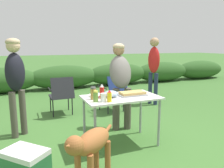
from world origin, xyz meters
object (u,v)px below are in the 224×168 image
object	(u,v)px
mustard_bottle	(109,96)
cooler_box	(26,164)
standing_person_in_olive_jacket	(120,77)
standing_person_in_navy_coat	(15,76)
food_tray	(132,94)
paper_cup_stack	(103,98)
mixing_bowl	(111,94)
spice_jar	(93,93)
dog	(91,145)
plate_stack	(96,95)
standing_person_in_gray_fleece	(154,64)
ketchup_bottle	(102,91)
relish_jar	(96,96)
camp_chair_near_hedge	(114,91)
folding_table	(121,102)
camp_chair_green_behind_table	(62,94)

from	to	relation	value
mustard_bottle	cooler_box	size ratio (longest dim) A/B	0.28
standing_person_in_olive_jacket	standing_person_in_navy_coat	world-z (taller)	standing_person_in_navy_coat
food_tray	paper_cup_stack	distance (m)	0.56
mixing_bowl	spice_jar	size ratio (longest dim) A/B	1.17
paper_cup_stack	dog	bearing A→B (deg)	-122.44
spice_jar	standing_person_in_olive_jacket	bearing A→B (deg)	42.45
plate_stack	paper_cup_stack	xyz separation A→B (m)	(-0.00, -0.32, 0.04)
standing_person_in_gray_fleece	dog	world-z (taller)	standing_person_in_gray_fleece
cooler_box	ketchup_bottle	bearing A→B (deg)	67.76
plate_stack	relish_jar	xyz separation A→B (m)	(-0.10, -0.29, 0.06)
standing_person_in_navy_coat	mixing_bowl	bearing A→B (deg)	-71.88
camp_chair_near_hedge	folding_table	bearing A→B (deg)	-117.01
food_tray	cooler_box	xyz separation A→B (m)	(-1.54, -0.39, -0.60)
spice_jar	camp_chair_green_behind_table	bearing A→B (deg)	95.11
spice_jar	cooler_box	distance (m)	1.20
camp_chair_near_hedge	cooler_box	distance (m)	2.70
spice_jar	relish_jar	bearing A→B (deg)	-94.37
folding_table	spice_jar	bearing A→B (deg)	-179.73
camp_chair_green_behind_table	camp_chair_near_hedge	xyz separation A→B (m)	(1.11, -0.22, 0.00)
food_tray	camp_chair_near_hedge	bearing A→B (deg)	77.40
camp_chair_green_behind_table	camp_chair_near_hedge	size ratio (longest dim) A/B	1.00
cooler_box	camp_chair_near_hedge	bearing A→B (deg)	92.96
mustard_bottle	camp_chair_green_behind_table	xyz separation A→B (m)	(-0.31, 1.97, -0.35)
cooler_box	standing_person_in_gray_fleece	bearing A→B (deg)	82.56
spice_jar	camp_chair_near_hedge	xyz separation A→B (m)	(0.95, 1.54, -0.36)
folding_table	relish_jar	distance (m)	0.48
food_tray	standing_person_in_gray_fleece	xyz separation A→B (m)	(1.50, 1.75, 0.26)
dog	camp_chair_green_behind_table	distance (m)	2.48
standing_person_in_gray_fleece	folding_table	bearing A→B (deg)	-67.41
paper_cup_stack	standing_person_in_olive_jacket	distance (m)	1.03
food_tray	cooler_box	world-z (taller)	food_tray
ketchup_bottle	dog	xyz separation A→B (m)	(-0.40, -0.73, -0.40)
mixing_bowl	cooler_box	size ratio (longest dim) A/B	0.36
plate_stack	spice_jar	bearing A→B (deg)	-120.19
ketchup_bottle	camp_chair_green_behind_table	xyz separation A→B (m)	(-0.29, 1.75, -0.37)
standing_person_in_gray_fleece	dog	xyz separation A→B (m)	(-2.38, -2.49, -0.59)
standing_person_in_olive_jacket	standing_person_in_gray_fleece	distance (m)	1.81
mixing_bowl	dog	world-z (taller)	mixing_bowl
spice_jar	folding_table	bearing A→B (deg)	0.27
mixing_bowl	relish_jar	size ratio (longest dim) A/B	1.39
camp_chair_near_hedge	standing_person_in_olive_jacket	bearing A→B (deg)	-113.60
food_tray	camp_chair_green_behind_table	bearing A→B (deg)	113.81
folding_table	paper_cup_stack	bearing A→B (deg)	-152.71
mustard_bottle	camp_chair_green_behind_table	size ratio (longest dim) A/B	0.20
relish_jar	standing_person_in_gray_fleece	bearing A→B (deg)	41.75
plate_stack	camp_chair_near_hedge	xyz separation A→B (m)	(0.87, 1.39, -0.29)
folding_table	mustard_bottle	bearing A→B (deg)	-141.50
paper_cup_stack	standing_person_in_gray_fleece	bearing A→B (deg)	43.60
standing_person_in_olive_jacket	camp_chair_green_behind_table	xyz separation A→B (m)	(-0.86, 1.11, -0.46)
mixing_bowl	ketchup_bottle	bearing A→B (deg)	-169.42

